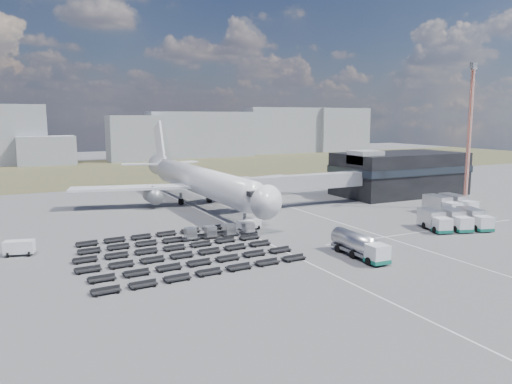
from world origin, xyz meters
name	(u,v)px	position (x,y,z in m)	size (l,w,h in m)	color
ground	(269,237)	(0.00, 0.00, 0.00)	(420.00, 420.00, 0.00)	#565659
grass_strip	(122,170)	(0.00, 110.00, 0.01)	(420.00, 90.00, 0.01)	#49452B
lane_markings	(312,227)	(9.77, 3.00, 0.01)	(47.12, 110.00, 0.01)	silver
terminal	(399,173)	(47.77, 23.96, 5.25)	(30.40, 16.40, 11.00)	black
jet_bridge	(291,183)	(15.90, 20.42, 5.05)	(30.30, 3.80, 7.05)	#939399
airliner	(197,180)	(0.00, 32.38, 5.29)	(51.59, 64.53, 17.62)	white
skyline	(133,138)	(13.40, 150.84, 9.53)	(294.62, 27.74, 23.13)	#91959F
fuel_tanker	(359,245)	(5.38, -15.25, 1.61)	(2.80, 10.03, 3.22)	white
pushback_tug	(249,225)	(-0.53, 6.18, 0.80)	(3.62, 2.03, 1.59)	white
utility_van	(19,248)	(-34.99, 5.83, 1.03)	(3.78, 1.71, 2.06)	white
catering_truck	(269,195)	(14.58, 27.37, 1.61)	(3.50, 7.11, 3.15)	white
service_trucks_near	(455,220)	(30.05, -8.87, 1.61)	(11.48, 9.90, 2.97)	white
service_trucks_far	(450,205)	(39.89, 1.12, 1.75)	(7.23, 8.45, 3.22)	white
uld_row	(220,231)	(-6.86, 3.36, 1.01)	(12.22, 1.85, 1.69)	black
baggage_dollies	(177,252)	(-15.91, -3.13, 0.36)	(29.16, 24.50, 0.73)	black
floodlight_mast	(469,137)	(46.71, 3.47, 14.47)	(2.71, 2.23, 28.88)	red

